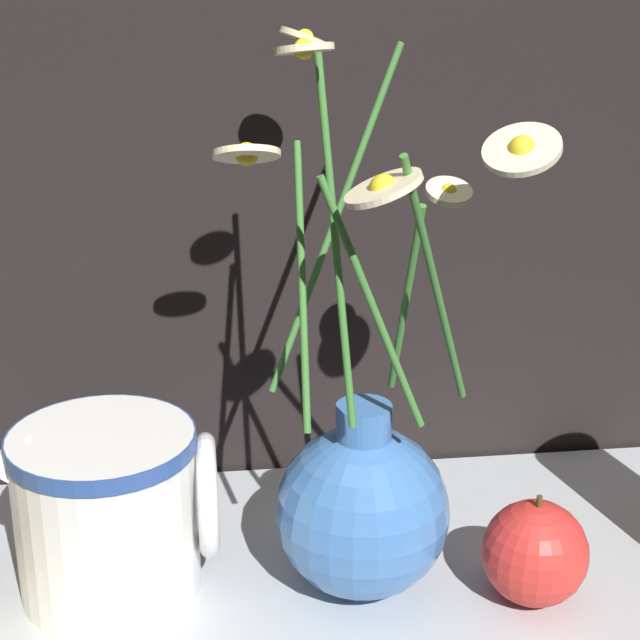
% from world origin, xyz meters
% --- Properties ---
extents(ground_plane, '(6.00, 6.00, 0.00)m').
position_xyz_m(ground_plane, '(0.00, 0.00, 0.00)').
color(ground_plane, black).
extents(shelf, '(0.78, 0.34, 0.01)m').
position_xyz_m(shelf, '(0.00, 0.00, 0.01)').
color(shelf, '#B2B7BC').
rests_on(shelf, ground_plane).
extents(vase_with_flowers, '(0.21, 0.21, 0.39)m').
position_xyz_m(vase_with_flowers, '(0.04, -0.01, 0.09)').
color(vase_with_flowers, '#3F72B7').
rests_on(vase_with_flowers, shelf).
extents(ceramic_pitcher, '(0.15, 0.13, 0.14)m').
position_xyz_m(ceramic_pitcher, '(-0.13, 0.01, 0.08)').
color(ceramic_pitcher, white).
rests_on(ceramic_pitcher, shelf).
extents(orange_fruit, '(0.08, 0.08, 0.08)m').
position_xyz_m(orange_fruit, '(0.16, -0.04, 0.05)').
color(orange_fruit, red).
rests_on(orange_fruit, shelf).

